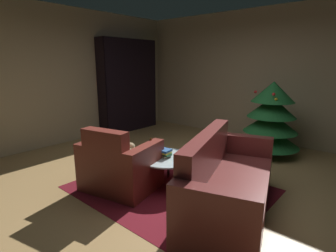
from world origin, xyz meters
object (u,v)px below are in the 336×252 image
at_px(bookshelf_unit, 132,85).
at_px(decorated_tree, 271,119).
at_px(coffee_table, 167,159).
at_px(bottle_on_table, 151,150).
at_px(couch_red, 227,186).
at_px(armchair_red, 119,167).
at_px(book_stack_on_table, 164,153).

bearing_deg(bookshelf_unit, decorated_tree, 5.36).
height_order(coffee_table, bottle_on_table, bottle_on_table).
relative_size(bottle_on_table, decorated_tree, 0.21).
relative_size(couch_red, bottle_on_table, 7.12).
bearing_deg(bookshelf_unit, armchair_red, -45.03).
xyz_separation_m(bookshelf_unit, decorated_tree, (3.40, 0.32, -0.45)).
xyz_separation_m(book_stack_on_table, bottle_on_table, (-0.09, -0.16, 0.05)).
bearing_deg(armchair_red, decorated_tree, 69.67).
height_order(couch_red, book_stack_on_table, couch_red).
distance_m(couch_red, coffee_table, 1.00).
bearing_deg(book_stack_on_table, coffee_table, 23.26).
xyz_separation_m(bookshelf_unit, bottle_on_table, (2.65, -2.04, -0.62)).
bearing_deg(coffee_table, bottle_on_table, -127.74).
bearing_deg(decorated_tree, bookshelf_unit, -174.64).
bearing_deg(bottle_on_table, decorated_tree, 72.38).
distance_m(armchair_red, decorated_tree, 2.92).
distance_m(book_stack_on_table, decorated_tree, 2.31).
bearing_deg(bottle_on_table, coffee_table, 52.26).
xyz_separation_m(bookshelf_unit, couch_red, (3.77, -1.97, -0.82)).
relative_size(bookshelf_unit, armchair_red, 2.08).
distance_m(bookshelf_unit, bottle_on_table, 3.40).
bearing_deg(bookshelf_unit, book_stack_on_table, -34.51).
xyz_separation_m(bookshelf_unit, armchair_red, (2.39, -2.39, -0.82)).
distance_m(bookshelf_unit, couch_red, 4.33).
height_order(couch_red, decorated_tree, decorated_tree).
xyz_separation_m(armchair_red, decorated_tree, (1.01, 2.71, 0.37)).
height_order(bookshelf_unit, decorated_tree, bookshelf_unit).
xyz_separation_m(coffee_table, book_stack_on_table, (-0.04, -0.02, 0.09)).
bearing_deg(armchair_red, bookshelf_unit, 134.97).
height_order(bookshelf_unit, bottle_on_table, bookshelf_unit).
relative_size(armchair_red, couch_red, 0.52).
bearing_deg(coffee_table, bookshelf_unit, 146.11).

